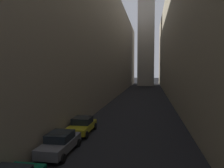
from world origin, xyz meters
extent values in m
plane|color=black|center=(0.00, 48.00, 0.00)|extent=(264.00, 264.00, 0.00)
cube|color=#756B5B|center=(-11.13, 50.00, 11.55)|extent=(11.27, 108.00, 23.10)
cube|color=gray|center=(11.93, 50.00, 12.64)|extent=(12.86, 108.00, 25.29)
cube|color=#9E9384|center=(0.00, 89.73, 26.83)|extent=(6.19, 6.19, 53.67)
cube|color=#4C4C51|center=(-4.40, 18.08, 0.62)|extent=(1.69, 4.48, 0.64)
cube|color=black|center=(-4.40, 18.14, 1.21)|extent=(1.55, 2.00, 0.53)
cylinder|color=black|center=(-5.24, 19.60, 0.30)|extent=(0.22, 0.60, 0.60)
cylinder|color=black|center=(-3.56, 19.60, 0.30)|extent=(0.22, 0.60, 0.60)
cylinder|color=black|center=(-5.24, 16.56, 0.30)|extent=(0.22, 0.60, 0.60)
cylinder|color=black|center=(-3.56, 16.56, 0.30)|extent=(0.22, 0.60, 0.60)
cube|color=#A59919|center=(-4.40, 23.11, 0.61)|extent=(1.77, 4.37, 0.57)
cube|color=black|center=(-4.40, 23.30, 1.18)|extent=(1.63, 1.86, 0.58)
cylinder|color=black|center=(-5.29, 24.59, 0.32)|extent=(0.22, 0.65, 0.65)
cylinder|color=black|center=(-3.51, 24.59, 0.32)|extent=(0.22, 0.65, 0.65)
cylinder|color=black|center=(-5.29, 21.62, 0.32)|extent=(0.22, 0.65, 0.65)
cylinder|color=black|center=(-3.51, 21.62, 0.32)|extent=(0.22, 0.65, 0.65)
camera|label=1|loc=(1.84, 3.75, 5.85)|focal=35.38mm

